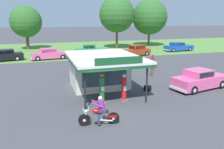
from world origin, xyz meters
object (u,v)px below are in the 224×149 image
object	(u,v)px
parked_car_second_row_spare	(49,54)
spare_tire_stack	(148,88)
parked_car_back_row_centre_right	(135,51)
bystander_admiring_sedan	(93,59)
gas_pump_nearside	(102,90)
featured_classic_sedan	(200,80)
parked_car_back_row_far_right	(178,47)
parked_car_back_row_right	(2,56)
bystander_strolling_foreground	(152,68)
gas_pump_offside	(124,89)
motorcycle_with_rider	(100,113)
parked_car_back_row_centre_left	(91,50)
bystander_leaning_by_kiosk	(153,61)

from	to	relation	value
parked_car_second_row_spare	spare_tire_stack	world-z (taller)	parked_car_second_row_spare
parked_car_back_row_centre_right	bystander_admiring_sedan	xyz separation A→B (m)	(-7.95, -6.31, 0.23)
gas_pump_nearside	featured_classic_sedan	size ratio (longest dim) A/B	0.40
parked_car_back_row_far_right	parked_car_back_row_right	bearing A→B (deg)	-177.67
parked_car_back_row_far_right	bystander_strolling_foreground	size ratio (longest dim) A/B	3.31
bystander_strolling_foreground	spare_tire_stack	xyz separation A→B (m)	(-2.44, -3.89, -0.66)
gas_pump_offside	motorcycle_with_rider	bearing A→B (deg)	-129.79
spare_tire_stack	featured_classic_sedan	bearing A→B (deg)	-10.97
parked_car_back_row_far_right	spare_tire_stack	xyz separation A→B (m)	(-15.12, -18.40, -0.51)
parked_car_back_row_centre_left	bystander_admiring_sedan	xyz separation A→B (m)	(-1.79, -9.32, 0.22)
gas_pump_nearside	bystander_admiring_sedan	size ratio (longest dim) A/B	1.15
gas_pump_offside	bystander_admiring_sedan	xyz separation A→B (m)	(0.44, 11.08, 0.10)
parked_car_second_row_spare	spare_tire_stack	bearing A→B (deg)	-68.70
bystander_admiring_sedan	parked_car_back_row_centre_right	bearing A→B (deg)	38.47
motorcycle_with_rider	spare_tire_stack	size ratio (longest dim) A/B	3.59
gas_pump_offside	motorcycle_with_rider	world-z (taller)	gas_pump_offside
parked_car_back_row_centre_left	parked_car_back_row_right	world-z (taller)	parked_car_back_row_centre_left
motorcycle_with_rider	bystander_admiring_sedan	size ratio (longest dim) A/B	1.23
bystander_admiring_sedan	parked_car_second_row_spare	bearing A→B (deg)	121.70
motorcycle_with_rider	parked_car_second_row_spare	xyz separation A→B (m)	(-1.54, 21.30, 0.04)
featured_classic_sedan	parked_car_back_row_far_right	xyz separation A→B (m)	(10.98, 19.20, -0.03)
motorcycle_with_rider	spare_tire_stack	xyz separation A→B (m)	(5.02, 4.48, -0.47)
parked_car_back_row_centre_left	parked_car_second_row_spare	xyz separation A→B (m)	(-6.26, -2.08, -0.03)
gas_pump_nearside	spare_tire_stack	distance (m)	4.40
parked_car_back_row_centre_right	parked_car_back_row_centre_left	xyz separation A→B (m)	(-6.15, 3.01, 0.01)
gas_pump_nearside	bystander_admiring_sedan	world-z (taller)	gas_pump_nearside
parked_car_back_row_centre_right	parked_car_second_row_spare	size ratio (longest dim) A/B	1.02
gas_pump_nearside	spare_tire_stack	xyz separation A→B (m)	(4.07, 1.49, -0.74)
featured_classic_sedan	spare_tire_stack	xyz separation A→B (m)	(-4.14, 0.80, -0.53)
motorcycle_with_rider	bystander_leaning_by_kiosk	size ratio (longest dim) A/B	1.43
gas_pump_nearside	spare_tire_stack	size ratio (longest dim) A/B	3.36
bystander_admiring_sedan	bystander_leaning_by_kiosk	bearing A→B (deg)	-20.39
bystander_leaning_by_kiosk	gas_pump_offside	bearing A→B (deg)	-127.74
gas_pump_nearside	parked_car_second_row_spare	world-z (taller)	gas_pump_nearside
featured_classic_sedan	bystander_strolling_foreground	distance (m)	5.00
parked_car_back_row_centre_left	parked_car_second_row_spare	world-z (taller)	parked_car_back_row_centre_left
parked_car_back_row_centre_right	bystander_strolling_foreground	xyz separation A→B (m)	(-3.42, -12.01, 0.12)
gas_pump_offside	bystander_leaning_by_kiosk	size ratio (longest dim) A/B	1.23
parked_car_back_row_right	spare_tire_stack	size ratio (longest dim) A/B	9.55
bystander_admiring_sedan	spare_tire_stack	bearing A→B (deg)	-77.70
featured_classic_sedan	spare_tire_stack	size ratio (longest dim) A/B	8.38
featured_classic_sedan	parked_car_second_row_spare	size ratio (longest dim) A/B	0.98
motorcycle_with_rider	bystander_admiring_sedan	xyz separation A→B (m)	(2.93, 14.06, 0.29)
parked_car_second_row_spare	parked_car_back_row_right	bearing A→B (deg)	175.74
gas_pump_nearside	parked_car_second_row_spare	size ratio (longest dim) A/B	0.39
gas_pump_offside	bystander_leaning_by_kiosk	world-z (taller)	gas_pump_offside
gas_pump_nearside	bystander_strolling_foreground	distance (m)	8.44
parked_car_second_row_spare	spare_tire_stack	xyz separation A→B (m)	(6.56, -16.83, -0.51)
parked_car_back_row_far_right	gas_pump_nearside	bearing A→B (deg)	-133.97
parked_car_back_row_centre_left	parked_car_second_row_spare	distance (m)	6.60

